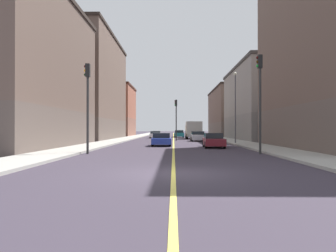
# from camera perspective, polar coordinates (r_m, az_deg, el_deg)

# --- Properties ---
(ground_plane) EXTENTS (400.00, 400.00, 0.00)m
(ground_plane) POSITION_cam_1_polar(r_m,az_deg,el_deg) (12.89, 0.94, -8.11)
(ground_plane) COLOR #352E3A
(ground_plane) RESTS_ON ground
(sidewalk_left) EXTENTS (3.15, 168.00, 0.15)m
(sidewalk_left) POSITION_cam_1_polar(r_m,az_deg,el_deg) (62.29, 8.17, -1.95)
(sidewalk_left) COLOR #9E9B93
(sidewalk_left) RESTS_ON ground
(sidewalk_right) EXTENTS (3.15, 168.00, 0.15)m
(sidewalk_right) POSITION_cam_1_polar(r_m,az_deg,el_deg) (62.29, -6.25, -1.96)
(sidewalk_right) COLOR #9E9B93
(sidewalk_right) RESTS_ON ground
(lane_center_stripe) EXTENTS (0.16, 154.00, 0.01)m
(lane_center_stripe) POSITION_cam_1_polar(r_m,az_deg,el_deg) (61.80, 0.96, -2.03)
(lane_center_stripe) COLOR #E5D14C
(lane_center_stripe) RESTS_ON ground
(building_left_mid) EXTENTS (11.76, 21.98, 11.17)m
(building_left_mid) POSITION_cam_1_polar(r_m,az_deg,el_deg) (53.29, 17.48, 3.74)
(building_left_mid) COLOR slate
(building_left_mid) RESTS_ON ground
(building_left_far) EXTENTS (11.76, 25.05, 10.96)m
(building_left_far) POSITION_cam_1_polar(r_m,az_deg,el_deg) (79.28, 11.96, 2.29)
(building_left_far) COLOR brown
(building_left_far) RESTS_ON ground
(building_right_corner) EXTENTS (11.76, 20.21, 13.75)m
(building_right_corner) POSITION_cam_1_polar(r_m,az_deg,el_deg) (33.46, -26.23, 8.47)
(building_right_corner) COLOR brown
(building_right_corner) RESTS_ON ground
(building_right_midblock) EXTENTS (11.76, 23.91, 16.37)m
(building_right_midblock) POSITION_cam_1_polar(r_m,az_deg,el_deg) (55.65, -14.90, 6.25)
(building_right_midblock) COLOR brown
(building_right_midblock) RESTS_ON ground
(building_right_distant) EXTENTS (11.76, 14.91, 11.40)m
(building_right_distant) POSITION_cam_1_polar(r_m,az_deg,el_deg) (76.82, -10.40, 2.54)
(building_right_distant) COLOR brown
(building_right_distant) RESTS_ON ground
(traffic_light_left_near) EXTENTS (0.40, 0.32, 6.69)m
(traffic_light_left_near) POSITION_cam_1_polar(r_m,az_deg,el_deg) (23.32, 15.49, 5.87)
(traffic_light_left_near) COLOR #2D2D2D
(traffic_light_left_near) RESTS_ON ground
(traffic_light_right_near) EXTENTS (0.40, 0.32, 6.13)m
(traffic_light_right_near) POSITION_cam_1_polar(r_m,az_deg,el_deg) (23.29, -13.66, 5.09)
(traffic_light_right_near) COLOR #2D2D2D
(traffic_light_right_near) RESTS_ON ground
(traffic_light_median_far) EXTENTS (0.40, 0.32, 5.84)m
(traffic_light_median_far) POSITION_cam_1_polar(r_m,az_deg,el_deg) (47.49, 1.40, 2.06)
(traffic_light_median_far) COLOR #2D2D2D
(traffic_light_median_far) RESTS_ON ground
(street_lamp_left_near) EXTENTS (0.36, 0.36, 7.82)m
(street_lamp_left_near) POSITION_cam_1_polar(r_m,az_deg,el_deg) (37.53, 11.48, 4.32)
(street_lamp_left_near) COLOR #4C4C51
(street_lamp_left_near) RESTS_ON ground
(car_teal) EXTENTS (1.96, 4.41, 1.41)m
(car_teal) POSITION_cam_1_polar(r_m,az_deg,el_deg) (64.64, 1.89, -1.36)
(car_teal) COLOR #196670
(car_teal) RESTS_ON ground
(car_maroon) EXTENTS (1.85, 4.15, 1.32)m
(car_maroon) POSITION_cam_1_polar(r_m,az_deg,el_deg) (30.25, 7.83, -2.47)
(car_maroon) COLOR maroon
(car_maroon) RESTS_ON ground
(car_silver) EXTENTS (1.90, 4.42, 1.35)m
(car_silver) POSITION_cam_1_polar(r_m,az_deg,el_deg) (45.58, 5.13, -1.77)
(car_silver) COLOR silver
(car_silver) RESTS_ON ground
(car_white) EXTENTS (2.05, 4.13, 1.26)m
(car_white) POSITION_cam_1_polar(r_m,az_deg,el_deg) (60.05, -2.22, -1.49)
(car_white) COLOR white
(car_white) RESTS_ON ground
(car_blue) EXTENTS (2.03, 4.37, 1.29)m
(car_blue) POSITION_cam_1_polar(r_m,az_deg,el_deg) (33.01, -1.15, -2.33)
(car_blue) COLOR #23389E
(car_blue) RESTS_ON ground
(car_black) EXTENTS (2.02, 4.35, 1.35)m
(car_black) POSITION_cam_1_polar(r_m,az_deg,el_deg) (73.38, 1.91, -1.27)
(car_black) COLOR black
(car_black) RESTS_ON ground
(car_yellow) EXTENTS (1.91, 4.31, 1.24)m
(car_yellow) POSITION_cam_1_polar(r_m,az_deg,el_deg) (67.57, -1.97, -1.39)
(car_yellow) COLOR gold
(car_yellow) RESTS_ON ground
(box_truck) EXTENTS (2.56, 7.88, 2.87)m
(box_truck) POSITION_cam_1_polar(r_m,az_deg,el_deg) (56.37, 4.37, -0.61)
(box_truck) COLOR beige
(box_truck) RESTS_ON ground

